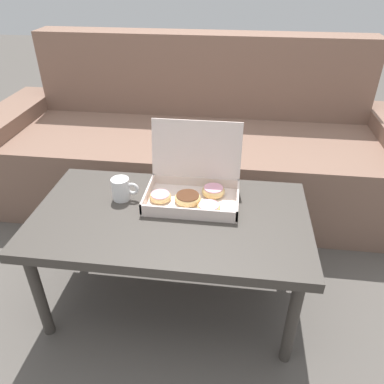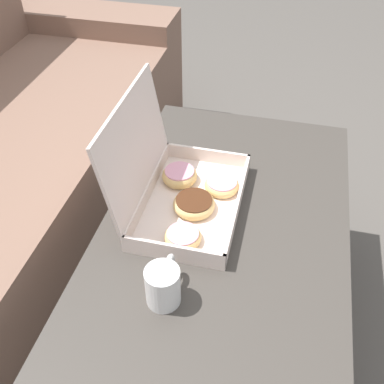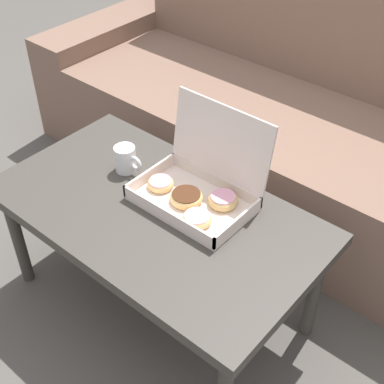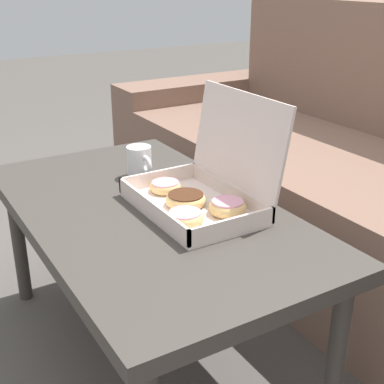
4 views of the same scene
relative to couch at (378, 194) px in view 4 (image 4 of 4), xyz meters
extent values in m
plane|color=#514C47|center=(0.00, -0.83, -0.31)|extent=(12.00, 12.00, 0.00)
cube|color=#7A5B4C|center=(0.00, -0.15, -0.09)|extent=(2.05, 0.66, 0.45)
cube|color=#7A5B4C|center=(-1.15, -0.05, -0.04)|extent=(0.24, 0.86, 0.54)
cube|color=#3D3833|center=(0.00, -0.92, 0.14)|extent=(1.08, 0.61, 0.04)
cylinder|color=#3D3833|center=(-0.48, -1.16, -0.10)|extent=(0.04, 0.04, 0.43)
cylinder|color=#3D3833|center=(-0.48, -0.67, -0.10)|extent=(0.04, 0.04, 0.43)
cylinder|color=#3D3833|center=(0.48, -0.67, -0.10)|extent=(0.04, 0.04, 0.43)
cube|color=silver|center=(0.07, -0.82, 0.16)|extent=(0.38, 0.25, 0.01)
cube|color=silver|center=(0.07, -0.94, 0.19)|extent=(0.38, 0.01, 0.04)
cube|color=silver|center=(0.07, -0.70, 0.19)|extent=(0.38, 0.01, 0.04)
cube|color=silver|center=(-0.11, -0.82, 0.19)|extent=(0.01, 0.25, 0.04)
cube|color=silver|center=(0.26, -0.82, 0.19)|extent=(0.01, 0.25, 0.04)
cube|color=silver|center=(0.07, -0.68, 0.33)|extent=(0.38, 0.05, 0.24)
torus|color=#E5BC75|center=(-0.06, -0.83, 0.18)|extent=(0.09, 0.09, 0.03)
cylinder|color=pink|center=(-0.06, -0.83, 0.19)|extent=(0.08, 0.08, 0.01)
torus|color=#E5BC75|center=(0.15, -0.89, 0.18)|extent=(0.09, 0.09, 0.03)
cylinder|color=pink|center=(0.15, -0.89, 0.19)|extent=(0.08, 0.08, 0.01)
torus|color=#E5BC75|center=(0.16, -0.77, 0.19)|extent=(0.10, 0.10, 0.04)
cylinder|color=pink|center=(0.16, -0.77, 0.20)|extent=(0.08, 0.08, 0.02)
torus|color=#E5BC75|center=(0.06, -0.83, 0.18)|extent=(0.11, 0.11, 0.03)
cylinder|color=#472614|center=(0.06, -0.83, 0.19)|extent=(0.09, 0.09, 0.01)
cylinder|color=white|center=(-0.22, -0.84, 0.21)|extent=(0.07, 0.07, 0.09)
torus|color=white|center=(-0.17, -0.84, 0.21)|extent=(0.05, 0.01, 0.05)
camera|label=1|loc=(0.24, -2.09, 1.02)|focal=35.00mm
camera|label=2|loc=(-0.75, -1.02, 0.97)|focal=42.00mm
camera|label=3|loc=(0.92, -1.82, 1.29)|focal=50.00mm
camera|label=4|loc=(1.17, -1.48, 0.74)|focal=50.00mm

